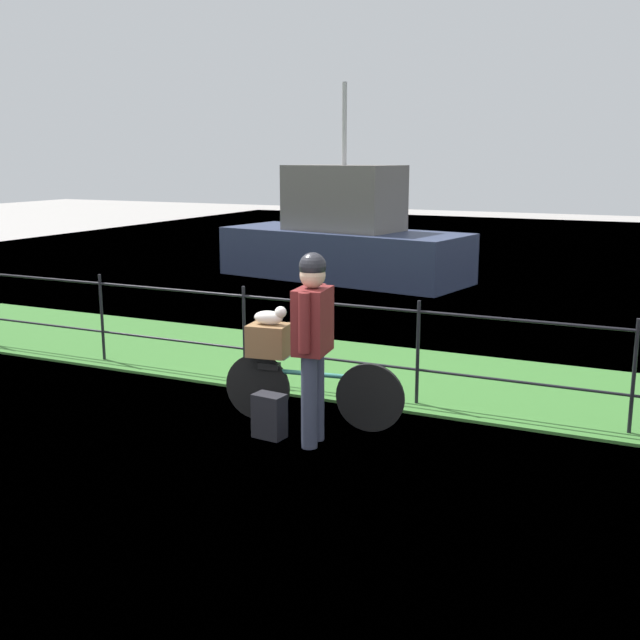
# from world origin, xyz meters

# --- Properties ---
(ground_plane) EXTENTS (60.00, 60.00, 0.00)m
(ground_plane) POSITION_xyz_m (0.00, 0.00, 0.00)
(ground_plane) COLOR #9E9993
(grass_strip) EXTENTS (27.00, 2.40, 0.03)m
(grass_strip) POSITION_xyz_m (0.00, 2.85, 0.01)
(grass_strip) COLOR #38702D
(grass_strip) RESTS_ON ground
(harbor_water) EXTENTS (30.00, 30.00, 0.00)m
(harbor_water) POSITION_xyz_m (0.00, 11.72, 0.00)
(harbor_water) COLOR #426684
(harbor_water) RESTS_ON ground
(iron_fence) EXTENTS (18.04, 0.04, 1.08)m
(iron_fence) POSITION_xyz_m (0.00, 1.92, 0.63)
(iron_fence) COLOR black
(iron_fence) RESTS_ON ground
(bicycle_main) EXTENTS (1.73, 0.30, 0.64)m
(bicycle_main) POSITION_xyz_m (0.27, 0.97, 0.34)
(bicycle_main) COLOR black
(bicycle_main) RESTS_ON ground
(wooden_crate) EXTENTS (0.40, 0.34, 0.30)m
(wooden_crate) POSITION_xyz_m (-0.13, 0.92, 0.79)
(wooden_crate) COLOR brown
(wooden_crate) RESTS_ON bicycle_main
(terrier_dog) EXTENTS (0.32, 0.18, 0.18)m
(terrier_dog) POSITION_xyz_m (-0.11, 0.92, 1.01)
(terrier_dog) COLOR silver
(terrier_dog) RESTS_ON wooden_crate
(cyclist_person) EXTENTS (0.31, 0.54, 1.68)m
(cyclist_person) POSITION_xyz_m (0.50, 0.55, 1.00)
(cyclist_person) COLOR #383D51
(cyclist_person) RESTS_ON ground
(backpack_on_paving) EXTENTS (0.30, 0.21, 0.40)m
(backpack_on_paving) POSITION_xyz_m (0.09, 0.51, 0.20)
(backpack_on_paving) COLOR black
(backpack_on_paving) RESTS_ON ground
(moored_boat_near) EXTENTS (5.36, 2.73, 3.90)m
(moored_boat_near) POSITION_xyz_m (-2.96, 9.18, 0.83)
(moored_boat_near) COLOR #2D3856
(moored_boat_near) RESTS_ON ground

